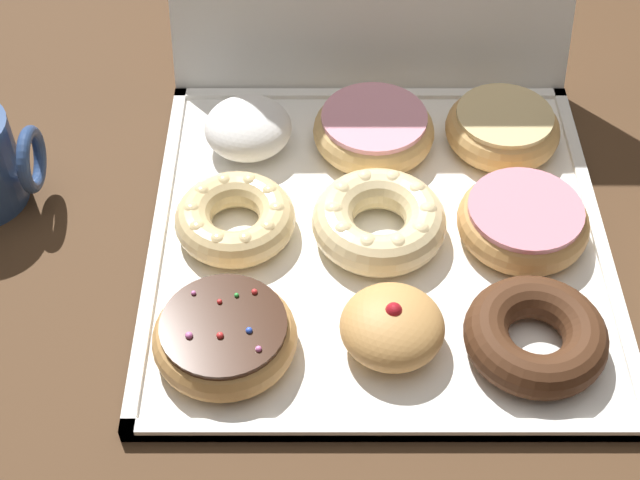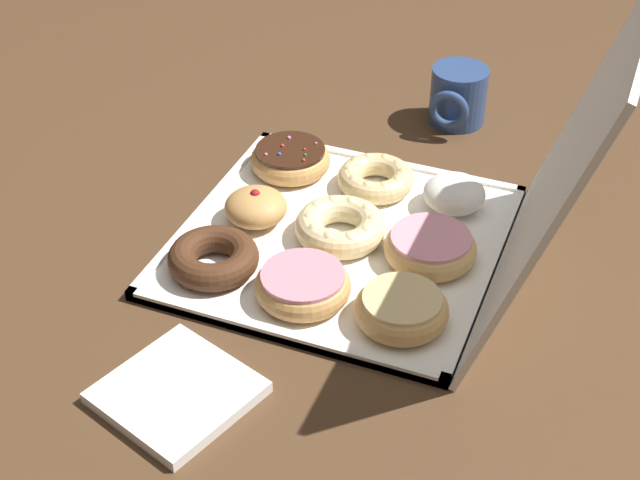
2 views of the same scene
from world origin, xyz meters
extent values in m
plane|color=#4C331E|center=(0.00, 0.00, 0.00)|extent=(3.00, 3.00, 0.00)
cube|color=white|center=(0.00, 0.00, 0.01)|extent=(0.41, 0.41, 0.01)
cube|color=white|center=(0.00, -0.20, 0.01)|extent=(0.41, 0.01, 0.01)
cube|color=white|center=(0.00, 0.20, 0.01)|extent=(0.41, 0.01, 0.01)
cube|color=white|center=(-0.20, 0.00, 0.01)|extent=(0.01, 0.41, 0.01)
cube|color=white|center=(0.20, 0.00, 0.01)|extent=(0.01, 0.41, 0.01)
torus|color=tan|center=(-0.13, -0.13, 0.03)|extent=(0.12, 0.12, 0.03)
cylinder|color=#381E11|center=(-0.13, -0.13, 0.04)|extent=(0.10, 0.10, 0.01)
sphere|color=red|center=(-0.11, -0.10, 0.05)|extent=(0.01, 0.01, 0.01)
sphere|color=red|center=(-0.13, -0.11, 0.05)|extent=(0.00, 0.00, 0.00)
sphere|color=pink|center=(-0.10, -0.15, 0.05)|extent=(0.01, 0.01, 0.01)
sphere|color=pink|center=(-0.16, -0.10, 0.05)|extent=(0.00, 0.00, 0.00)
sphere|color=blue|center=(-0.11, -0.14, 0.05)|extent=(0.01, 0.01, 0.01)
sphere|color=red|center=(-0.13, -0.14, 0.05)|extent=(0.01, 0.01, 0.01)
sphere|color=green|center=(-0.12, -0.10, 0.05)|extent=(0.00, 0.00, 0.00)
sphere|color=pink|center=(-0.16, -0.14, 0.05)|extent=(0.01, 0.01, 0.01)
ellipsoid|color=tan|center=(0.01, -0.12, 0.03)|extent=(0.09, 0.09, 0.05)
sphere|color=#B21923|center=(0.01, -0.12, 0.05)|extent=(0.01, 0.01, 0.01)
torus|color=#472816|center=(0.12, -0.13, 0.03)|extent=(0.12, 0.12, 0.04)
torus|color=#EACC8C|center=(-0.13, 0.01, 0.03)|extent=(0.11, 0.11, 0.03)
sphere|color=#EACC8C|center=(-0.09, 0.01, 0.04)|extent=(0.02, 0.02, 0.02)
sphere|color=#EACC8C|center=(-0.10, 0.03, 0.04)|extent=(0.02, 0.02, 0.02)
sphere|color=#EACC8C|center=(-0.12, 0.04, 0.04)|extent=(0.02, 0.02, 0.02)
sphere|color=#EACC8C|center=(-0.14, 0.04, 0.04)|extent=(0.02, 0.02, 0.02)
sphere|color=#EACC8C|center=(-0.16, 0.03, 0.04)|extent=(0.02, 0.02, 0.02)
sphere|color=#EACC8C|center=(-0.17, 0.01, 0.04)|extent=(0.02, 0.02, 0.02)
sphere|color=#EACC8C|center=(-0.16, -0.02, 0.04)|extent=(0.02, 0.02, 0.02)
sphere|color=#EACC8C|center=(-0.14, -0.03, 0.04)|extent=(0.02, 0.02, 0.02)
sphere|color=#EACC8C|center=(-0.12, -0.03, 0.04)|extent=(0.02, 0.02, 0.02)
sphere|color=#EACC8C|center=(-0.10, -0.02, 0.04)|extent=(0.02, 0.02, 0.02)
torus|color=beige|center=(0.00, 0.00, 0.03)|extent=(0.12, 0.12, 0.04)
sphere|color=beige|center=(0.04, 0.00, 0.04)|extent=(0.02, 0.02, 0.02)
sphere|color=beige|center=(0.03, 0.03, 0.04)|extent=(0.02, 0.02, 0.02)
sphere|color=beige|center=(0.01, 0.04, 0.04)|extent=(0.02, 0.02, 0.02)
sphere|color=beige|center=(-0.01, 0.04, 0.04)|extent=(0.02, 0.02, 0.02)
sphere|color=beige|center=(-0.03, 0.03, 0.04)|extent=(0.02, 0.02, 0.02)
sphere|color=beige|center=(-0.04, 0.00, 0.04)|extent=(0.02, 0.02, 0.02)
sphere|color=beige|center=(-0.03, -0.02, 0.04)|extent=(0.02, 0.02, 0.02)
sphere|color=beige|center=(-0.01, -0.04, 0.04)|extent=(0.02, 0.02, 0.02)
sphere|color=beige|center=(0.01, -0.04, 0.04)|extent=(0.02, 0.02, 0.02)
sphere|color=beige|center=(0.03, -0.02, 0.04)|extent=(0.02, 0.02, 0.02)
torus|color=tan|center=(0.13, 0.00, 0.03)|extent=(0.12, 0.12, 0.04)
cylinder|color=pink|center=(0.13, 0.00, 0.04)|extent=(0.10, 0.10, 0.01)
ellipsoid|color=white|center=(-0.12, 0.12, 0.03)|extent=(0.09, 0.09, 0.05)
torus|color=#E5B770|center=(0.00, 0.12, 0.03)|extent=(0.12, 0.12, 0.04)
cylinder|color=pink|center=(0.00, 0.12, 0.05)|extent=(0.10, 0.10, 0.01)
torus|color=tan|center=(0.13, 0.13, 0.03)|extent=(0.11, 0.11, 0.04)
cylinder|color=#EACC8C|center=(0.13, 0.13, 0.05)|extent=(0.09, 0.09, 0.01)
torus|color=navy|center=(-0.32, 0.06, 0.05)|extent=(0.01, 0.06, 0.06)
camera|label=1|loc=(-0.05, -0.57, 0.63)|focal=51.67mm
camera|label=2|loc=(0.93, 0.34, 0.76)|focal=52.45mm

